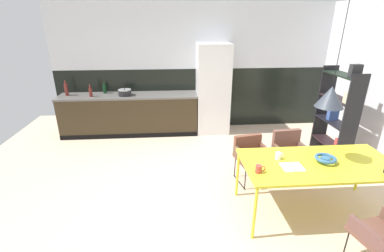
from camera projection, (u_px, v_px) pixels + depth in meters
name	position (u px, v px, depth m)	size (l,w,h in m)	color
ground_plane	(215.00, 207.00, 3.77)	(8.33, 8.33, 0.00)	#CBB093
back_wall_splashback_dark	(196.00, 98.00, 6.42)	(6.33, 0.12, 1.40)	black
back_wall_panel_upper	(196.00, 36.00, 5.91)	(6.33, 0.12, 1.40)	silver
kitchen_counter	(130.00, 114.00, 6.07)	(3.02, 0.63, 0.91)	#382C1B
refrigerator_column	(213.00, 89.00, 6.01)	(0.72, 0.60, 1.99)	silver
dining_table	(319.00, 165.00, 3.44)	(1.94, 0.93, 0.76)	gold
armchair_near_window	(289.00, 149.00, 4.36)	(0.53, 0.51, 0.78)	brown
armchair_corner_seat	(251.00, 152.00, 4.27)	(0.56, 0.55, 0.73)	brown
fruit_bowl	(326.00, 159.00, 3.41)	(0.26, 0.26, 0.08)	#33607F
open_book	(292.00, 167.00, 3.30)	(0.26, 0.22, 0.02)	white
mug_tall_blue	(278.00, 156.00, 3.48)	(0.12, 0.07, 0.09)	white
mug_white_ceramic	(259.00, 169.00, 3.18)	(0.12, 0.08, 0.10)	#B23D33
cooking_pot	(125.00, 92.00, 5.82)	(0.28, 0.28, 0.16)	black
bottle_spice_small	(91.00, 92.00, 5.73)	(0.07, 0.07, 0.26)	maroon
bottle_wine_green	(105.00, 89.00, 5.99)	(0.07, 0.07, 0.24)	#0F3319
bottle_vinegar_dark	(66.00, 89.00, 5.80)	(0.07, 0.07, 0.33)	maroon
open_shelf_unit	(338.00, 112.00, 4.86)	(0.30, 0.88, 1.78)	black
pendant_lamp_over_table_near	(331.00, 97.00, 3.14)	(0.32, 0.32, 1.27)	black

